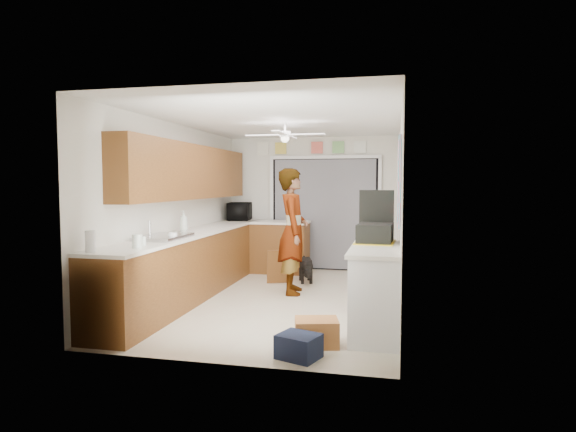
{
  "coord_description": "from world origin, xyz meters",
  "views": [
    {
      "loc": [
        1.53,
        -6.52,
        1.64
      ],
      "look_at": [
        0.0,
        0.4,
        1.15
      ],
      "focal_mm": 30.0,
      "sensor_mm": 36.0,
      "label": 1
    }
  ],
  "objects_px": {
    "suitcase": "(375,233)",
    "man": "(293,231)",
    "navy_crate": "(299,346)",
    "soap_bottle": "(184,221)",
    "microwave": "(240,211)",
    "cardboard_box": "(317,332)",
    "dog": "(306,269)",
    "paper_towel_roll": "(90,241)",
    "cup": "(173,236)"
  },
  "relations": [
    {
      "from": "dog",
      "to": "man",
      "type": "bearing_deg",
      "value": -110.07
    },
    {
      "from": "navy_crate",
      "to": "dog",
      "type": "relative_size",
      "value": 0.65
    },
    {
      "from": "microwave",
      "to": "cardboard_box",
      "type": "bearing_deg",
      "value": -161.8
    },
    {
      "from": "paper_towel_roll",
      "to": "navy_crate",
      "type": "distance_m",
      "value": 2.33
    },
    {
      "from": "suitcase",
      "to": "cardboard_box",
      "type": "height_order",
      "value": "suitcase"
    },
    {
      "from": "cup",
      "to": "dog",
      "type": "xyz_separation_m",
      "value": [
        1.26,
        2.28,
        -0.76
      ]
    },
    {
      "from": "paper_towel_roll",
      "to": "suitcase",
      "type": "relative_size",
      "value": 0.43
    },
    {
      "from": "cup",
      "to": "man",
      "type": "height_order",
      "value": "man"
    },
    {
      "from": "soap_bottle",
      "to": "navy_crate",
      "type": "xyz_separation_m",
      "value": [
        2.11,
        -2.09,
        -0.98
      ]
    },
    {
      "from": "microwave",
      "to": "cardboard_box",
      "type": "height_order",
      "value": "microwave"
    },
    {
      "from": "soap_bottle",
      "to": "suitcase",
      "type": "distance_m",
      "value": 2.84
    },
    {
      "from": "microwave",
      "to": "dog",
      "type": "xyz_separation_m",
      "value": [
        1.42,
        -0.87,
        -0.88
      ]
    },
    {
      "from": "cup",
      "to": "man",
      "type": "xyz_separation_m",
      "value": [
        1.22,
        1.45,
        -0.06
      ]
    },
    {
      "from": "suitcase",
      "to": "man",
      "type": "xyz_separation_m",
      "value": [
        -1.24,
        1.23,
        -0.12
      ]
    },
    {
      "from": "paper_towel_roll",
      "to": "cup",
      "type": "bearing_deg",
      "value": 75.13
    },
    {
      "from": "microwave",
      "to": "navy_crate",
      "type": "distance_m",
      "value": 4.83
    },
    {
      "from": "suitcase",
      "to": "microwave",
      "type": "bearing_deg",
      "value": 135.84
    },
    {
      "from": "suitcase",
      "to": "dog",
      "type": "distance_m",
      "value": 2.52
    },
    {
      "from": "navy_crate",
      "to": "cup",
      "type": "bearing_deg",
      "value": 147.85
    },
    {
      "from": "microwave",
      "to": "cardboard_box",
      "type": "xyz_separation_m",
      "value": [
        2.09,
        -3.91,
        -0.97
      ]
    },
    {
      "from": "cup",
      "to": "cardboard_box",
      "type": "relative_size",
      "value": 0.25
    },
    {
      "from": "microwave",
      "to": "soap_bottle",
      "type": "bearing_deg",
      "value": 166.86
    },
    {
      "from": "navy_crate",
      "to": "dog",
      "type": "xyz_separation_m",
      "value": [
        -0.56,
        3.42,
        0.11
      ]
    },
    {
      "from": "cup",
      "to": "cardboard_box",
      "type": "distance_m",
      "value": 2.24
    },
    {
      "from": "cup",
      "to": "dog",
      "type": "height_order",
      "value": "cup"
    },
    {
      "from": "suitcase",
      "to": "cup",
      "type": "bearing_deg",
      "value": -170.88
    },
    {
      "from": "soap_bottle",
      "to": "dog",
      "type": "bearing_deg",
      "value": 40.63
    },
    {
      "from": "paper_towel_roll",
      "to": "man",
      "type": "bearing_deg",
      "value": 59.94
    },
    {
      "from": "soap_bottle",
      "to": "navy_crate",
      "type": "relative_size",
      "value": 0.82
    },
    {
      "from": "cup",
      "to": "man",
      "type": "relative_size",
      "value": 0.06
    },
    {
      "from": "cup",
      "to": "dog",
      "type": "bearing_deg",
      "value": 61.05
    },
    {
      "from": "paper_towel_roll",
      "to": "cardboard_box",
      "type": "bearing_deg",
      "value": 10.85
    },
    {
      "from": "cup",
      "to": "paper_towel_roll",
      "type": "bearing_deg",
      "value": -104.87
    },
    {
      "from": "man",
      "to": "navy_crate",
      "type": "bearing_deg",
      "value": -177.56
    },
    {
      "from": "cardboard_box",
      "to": "man",
      "type": "distance_m",
      "value": 2.46
    },
    {
      "from": "cup",
      "to": "navy_crate",
      "type": "distance_m",
      "value": 2.32
    },
    {
      "from": "soap_bottle",
      "to": "man",
      "type": "relative_size",
      "value": 0.16
    },
    {
      "from": "paper_towel_roll",
      "to": "soap_bottle",
      "type": "bearing_deg",
      "value": 89.25
    },
    {
      "from": "microwave",
      "to": "suitcase",
      "type": "distance_m",
      "value": 3.93
    },
    {
      "from": "suitcase",
      "to": "dog",
      "type": "height_order",
      "value": "suitcase"
    },
    {
      "from": "microwave",
      "to": "man",
      "type": "xyz_separation_m",
      "value": [
        1.38,
        -1.7,
        -0.18
      ]
    },
    {
      "from": "dog",
      "to": "microwave",
      "type": "bearing_deg",
      "value": 131.45
    },
    {
      "from": "navy_crate",
      "to": "soap_bottle",
      "type": "bearing_deg",
      "value": 135.21
    },
    {
      "from": "navy_crate",
      "to": "cardboard_box",
      "type": "bearing_deg",
      "value": 74.15
    },
    {
      "from": "man",
      "to": "dog",
      "type": "bearing_deg",
      "value": -13.68
    },
    {
      "from": "cardboard_box",
      "to": "navy_crate",
      "type": "relative_size",
      "value": 1.17
    },
    {
      "from": "suitcase",
      "to": "cardboard_box",
      "type": "relative_size",
      "value": 1.21
    },
    {
      "from": "soap_bottle",
      "to": "man",
      "type": "xyz_separation_m",
      "value": [
        1.5,
        0.51,
        -0.16
      ]
    },
    {
      "from": "cardboard_box",
      "to": "dog",
      "type": "relative_size",
      "value": 0.77
    },
    {
      "from": "navy_crate",
      "to": "man",
      "type": "xyz_separation_m",
      "value": [
        -0.6,
        2.6,
        0.81
      ]
    }
  ]
}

